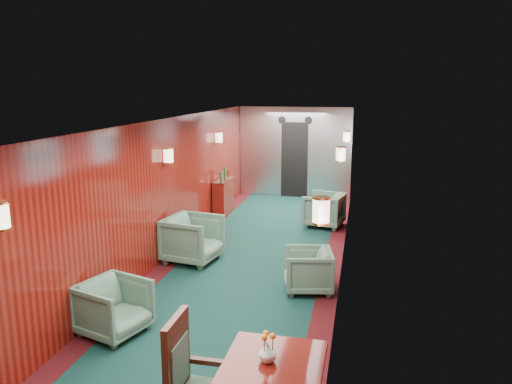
# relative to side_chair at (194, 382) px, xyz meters

# --- Properties ---
(room) EXTENTS (12.00, 12.10, 2.40)m
(room) POSITION_rel_side_chair_xyz_m (-0.52, 3.88, 0.99)
(room) COLOR #0D312B
(room) RESTS_ON ground
(bulkhead) EXTENTS (2.98, 0.17, 2.39)m
(bulkhead) POSITION_rel_side_chair_xyz_m (-0.52, 9.79, 0.54)
(bulkhead) COLOR silver
(bulkhead) RESTS_ON ground
(windows_right) EXTENTS (0.02, 8.60, 0.80)m
(windows_right) POSITION_rel_side_chair_xyz_m (0.96, 4.13, 0.81)
(windows_right) COLOR #B7BABF
(windows_right) RESTS_ON ground
(wall_sconces) EXTENTS (2.97, 7.97, 0.25)m
(wall_sconces) POSITION_rel_side_chair_xyz_m (-0.52, 4.45, 1.15)
(wall_sconces) COLOR #FFEBC6
(wall_sconces) RESTS_ON ground
(side_chair) EXTENTS (0.53, 0.56, 1.18)m
(side_chair) POSITION_rel_side_chair_xyz_m (0.00, 0.00, 0.00)
(side_chair) COLOR #1D4435
(side_chair) RESTS_ON ground
(credenza) EXTENTS (0.29, 0.93, 1.10)m
(credenza) POSITION_rel_side_chair_xyz_m (-1.86, 7.48, -0.21)
(credenza) COLOR #65140D
(credenza) RESTS_ON ground
(flower_vase) EXTENTS (0.19, 0.19, 0.15)m
(flower_vase) POSITION_rel_side_chair_xyz_m (0.57, 0.11, 0.27)
(flower_vase) COLOR beige
(flower_vase) RESTS_ON dining_table
(armchair_left_near) EXTENTS (0.92, 0.90, 0.66)m
(armchair_left_near) POSITION_rel_side_chair_xyz_m (-1.60, 1.71, -0.31)
(armchair_left_near) COLOR #1D4435
(armchair_left_near) RESTS_ON ground
(armchair_left_far) EXTENTS (0.99, 0.97, 0.79)m
(armchair_left_far) POSITION_rel_side_chair_xyz_m (-1.52, 4.32, -0.25)
(armchair_left_far) COLOR #1D4435
(armchair_left_far) RESTS_ON ground
(armchair_right_near) EXTENTS (0.80, 0.79, 0.62)m
(armchair_right_near) POSITION_rel_side_chair_xyz_m (0.53, 3.49, -0.33)
(armchair_right_near) COLOR #1D4435
(armchair_right_near) RESTS_ON ground
(armchair_right_far) EXTENTS (0.92, 0.91, 0.72)m
(armchair_right_far) POSITION_rel_side_chair_xyz_m (0.49, 6.97, -0.28)
(armchair_right_far) COLOR #1D4435
(armchair_right_far) RESTS_ON ground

